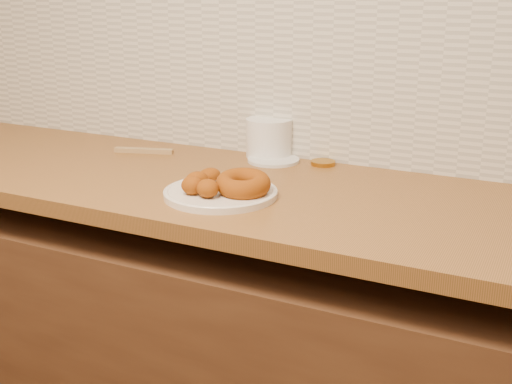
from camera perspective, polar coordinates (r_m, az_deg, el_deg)
butcher_block at (r=1.79m, az=-13.27°, el=1.84°), size 2.30×0.62×0.04m
backsplash at (r=1.69m, az=10.63°, el=12.18°), size 3.60×0.02×0.60m
donut_plate at (r=1.46m, az=-3.17°, el=-0.11°), size 0.26×0.26×0.01m
ring_donut at (r=1.43m, az=-1.16°, el=0.77°), size 0.18×0.18×0.06m
fried_dough_chunks at (r=1.45m, az=-4.83°, el=0.89°), size 0.13×0.17×0.04m
plastic_tub at (r=1.80m, az=1.17°, el=4.84°), size 0.15×0.15×0.11m
tub_lid at (r=1.76m, az=1.57°, el=2.86°), size 0.18×0.18×0.01m
brass_jar_lid at (r=1.73m, az=5.98°, el=2.59°), size 0.09×0.09×0.01m
wooden_utensil at (r=1.88m, az=-9.94°, el=3.64°), size 0.17×0.07×0.01m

